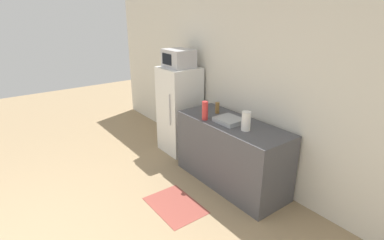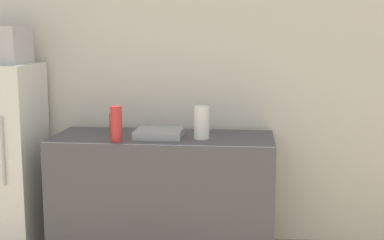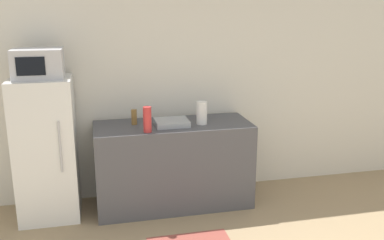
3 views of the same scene
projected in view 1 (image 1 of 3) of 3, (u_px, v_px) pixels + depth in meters
name	position (u px, v px, depth m)	size (l,w,h in m)	color
wall_back	(265.00, 92.00, 3.93)	(8.00, 0.06, 2.60)	silver
refrigerator	(180.00, 110.00, 5.03)	(0.59, 0.59, 1.45)	white
microwave	(179.00, 58.00, 4.73)	(0.46, 0.39, 0.28)	#BCBCC1
counter	(231.00, 153.00, 4.13)	(1.66, 0.66, 0.92)	#4C4C51
sink_basin	(229.00, 120.00, 3.95)	(0.35, 0.30, 0.06)	#9EA3A8
bottle_tall	(205.00, 111.00, 4.02)	(0.08, 0.08, 0.26)	red
bottle_short	(217.00, 108.00, 4.28)	(0.06, 0.06, 0.16)	olive
paper_towel_roll	(246.00, 121.00, 3.67)	(0.11, 0.11, 0.24)	white
kitchen_rug	(175.00, 205.00, 3.78)	(0.77, 0.53, 0.01)	#99473D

